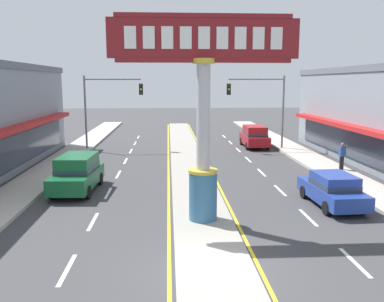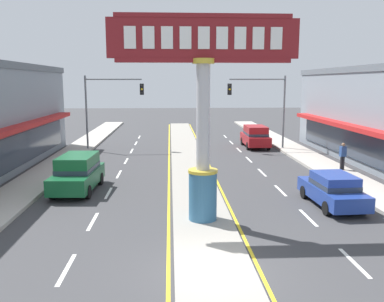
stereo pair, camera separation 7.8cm
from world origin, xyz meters
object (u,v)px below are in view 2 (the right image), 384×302
object	(u,v)px
traffic_light_right_side	(263,99)
suv_far_right_lane	(255,136)
traffic_light_left_side	(107,100)
pedestrian_near_kerb	(343,155)
sedan_near_right_lane	(333,189)
district_sign	(203,110)
suv_near_left_lane	(78,173)

from	to	relation	value
traffic_light_right_side	suv_far_right_lane	bearing A→B (deg)	100.74
traffic_light_left_side	traffic_light_right_side	bearing A→B (deg)	-2.84
traffic_light_right_side	pedestrian_near_kerb	xyz separation A→B (m)	(3.14, -8.84, -3.10)
traffic_light_right_side	sedan_near_right_lane	xyz separation A→B (m)	(-0.28, -15.88, -3.46)
traffic_light_left_side	district_sign	bearing A→B (deg)	-70.74
traffic_light_left_side	pedestrian_near_kerb	size ratio (longest dim) A/B	3.62
traffic_light_left_side	pedestrian_near_kerb	world-z (taller)	traffic_light_left_side
pedestrian_near_kerb	traffic_light_left_side	bearing A→B (deg)	149.40
district_sign	suv_far_right_lane	xyz separation A→B (m)	(6.16, 19.31, -3.62)
traffic_light_right_side	suv_far_right_lane	xyz separation A→B (m)	(-0.29, 1.51, -3.26)
sedan_near_right_lane	pedestrian_near_kerb	size ratio (longest dim) A/B	2.56
sedan_near_right_lane	suv_near_left_lane	xyz separation A→B (m)	(-12.32, 3.36, 0.20)
sedan_near_right_lane	suv_far_right_lane	xyz separation A→B (m)	(-0.00, 17.38, 0.20)
traffic_light_left_side	traffic_light_right_side	xyz separation A→B (m)	(12.89, -0.64, 0.00)
traffic_light_left_side	pedestrian_near_kerb	distance (m)	18.88
traffic_light_left_side	sedan_near_right_lane	size ratio (longest dim) A/B	1.42
traffic_light_right_side	suv_near_left_lane	bearing A→B (deg)	-135.19
sedan_near_right_lane	suv_near_left_lane	world-z (taller)	suv_near_left_lane
suv_near_left_lane	district_sign	bearing A→B (deg)	-40.65
district_sign	sedan_near_right_lane	distance (m)	7.50
district_sign	sedan_near_right_lane	bearing A→B (deg)	17.36
district_sign	traffic_light_right_side	distance (m)	18.94
pedestrian_near_kerb	sedan_near_right_lane	bearing A→B (deg)	-115.97
district_sign	sedan_near_right_lane	world-z (taller)	district_sign
sedan_near_right_lane	suv_near_left_lane	bearing A→B (deg)	164.75
district_sign	pedestrian_near_kerb	size ratio (longest dim) A/B	4.72
district_sign	pedestrian_near_kerb	world-z (taller)	district_sign
suv_far_right_lane	pedestrian_near_kerb	size ratio (longest dim) A/B	2.70
sedan_near_right_lane	traffic_light_right_side	bearing A→B (deg)	88.98
suv_near_left_lane	pedestrian_near_kerb	bearing A→B (deg)	13.14
suv_far_right_lane	pedestrian_near_kerb	world-z (taller)	suv_far_right_lane
suv_far_right_lane	suv_near_left_lane	world-z (taller)	same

